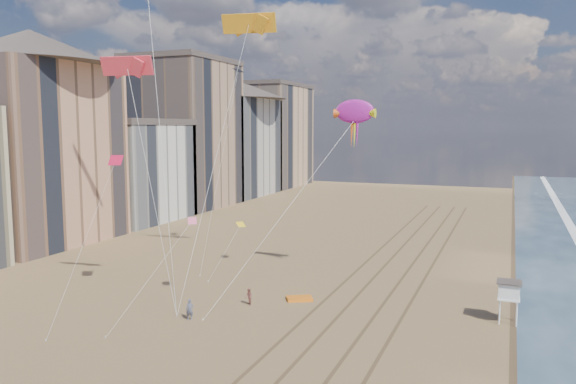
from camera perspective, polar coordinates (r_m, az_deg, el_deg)
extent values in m
plane|color=#42301E|center=(65.52, 25.66, -7.89)|extent=(260.00, 260.00, 0.00)
cube|color=brown|center=(57.74, 5.67, -9.16)|extent=(0.28, 120.00, 0.01)
cube|color=brown|center=(57.15, 8.02, -9.36)|extent=(0.28, 120.00, 0.01)
cube|color=brown|center=(56.58, 10.81, -9.58)|extent=(0.28, 120.00, 0.01)
cube|color=brown|center=(56.23, 13.04, -9.73)|extent=(0.28, 120.00, 0.01)
cube|color=tan|center=(82.83, -24.29, 3.50)|extent=(15.00, 20.00, 24.00)
cone|color=#473D38|center=(83.41, -24.77, 13.28)|extent=(31.11, 31.11, 4.40)
cube|color=silver|center=(97.69, -15.52, 1.89)|extent=(14.00, 18.00, 16.00)
cube|color=#473D38|center=(97.39, -15.68, 6.88)|extent=(14.28, 18.36, 1.00)
cube|color=tan|center=(112.77, -10.46, 5.68)|extent=(16.00, 20.00, 28.00)
cube|color=#473D38|center=(113.48, -10.62, 13.02)|extent=(16.32, 20.40, 1.00)
cube|color=#BCB2A3|center=(129.97, -5.53, 4.55)|extent=(15.00, 22.00, 22.00)
cone|color=#473D38|center=(130.17, -5.59, 10.37)|extent=(34.22, 34.22, 4.40)
cube|color=tan|center=(150.00, -1.83, 5.62)|extent=(16.00, 24.00, 26.00)
cube|color=#473D38|center=(150.36, -1.85, 10.77)|extent=(16.32, 24.48, 1.00)
cylinder|color=white|center=(48.72, 20.69, -11.42)|extent=(0.13, 0.13, 1.90)
cylinder|color=white|center=(48.72, 22.21, -11.49)|extent=(0.13, 0.13, 1.90)
cylinder|color=white|center=(49.93, 20.72, -10.98)|extent=(0.13, 0.13, 1.90)
cylinder|color=white|center=(49.93, 22.20, -11.04)|extent=(0.13, 0.13, 1.90)
cube|color=white|center=(49.00, 21.51, -9.99)|extent=(1.69, 1.69, 0.13)
cube|color=white|center=(48.83, 21.54, -9.28)|extent=(1.59, 1.59, 1.16)
cube|color=#473D38|center=(48.65, 21.57, -8.50)|extent=(1.90, 1.90, 0.11)
cube|color=orange|center=(52.03, 1.17, -10.77)|extent=(2.73, 2.40, 0.26)
ellipsoid|color=#A71991|center=(55.67, 6.79, 8.13)|extent=(4.18, 0.78, 2.48)
cone|color=#C74612|center=(56.07, 5.30, 7.95)|extent=(1.12, 0.93, 0.93)
cone|color=yellow|center=(55.30, 8.29, 7.93)|extent=(1.12, 0.93, 0.93)
cylinder|color=silver|center=(50.31, -0.25, -2.01)|extent=(0.03, 0.03, 23.83)
imported|color=#52556A|center=(47.43, -9.95, -11.69)|extent=(0.72, 0.58, 1.72)
imported|color=#98554D|center=(50.55, -4.01, -10.57)|extent=(0.92, 0.93, 1.51)
cube|color=orange|center=(60.83, -3.99, 16.72)|extent=(5.78, 1.89, 1.96)
cube|color=#EB3442|center=(49.70, -16.05, 12.22)|extent=(4.57, 1.54, 1.57)
plane|color=black|center=(65.20, -5.08, 12.21)|extent=(1.52, 1.57, 0.51)
plane|color=#FF638A|center=(51.01, -9.70, -2.90)|extent=(1.33, 1.29, 0.52)
plane|color=yellow|center=(64.68, -4.83, -3.29)|extent=(1.54, 1.55, 0.46)
plane|color=red|center=(51.69, -17.09, 3.12)|extent=(1.84, 1.72, 0.82)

